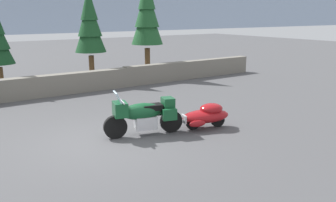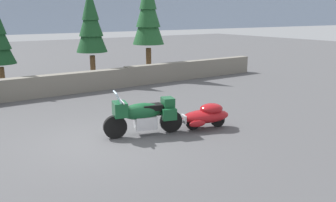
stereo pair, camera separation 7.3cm
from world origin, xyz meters
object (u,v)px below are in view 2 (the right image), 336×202
at_px(touring_motorcycle, 143,114).
at_px(pine_tree_tall, 148,13).
at_px(pine_tree_secondary, 91,23).
at_px(car_shaped_trailer, 206,115).

height_order(touring_motorcycle, pine_tree_tall, pine_tree_tall).
relative_size(touring_motorcycle, pine_tree_secondary, 0.48).
height_order(car_shaped_trailer, pine_tree_secondary, pine_tree_secondary).
bearing_deg(pine_tree_tall, pine_tree_secondary, 175.02).
distance_m(car_shaped_trailer, pine_tree_tall, 9.84).
relative_size(touring_motorcycle, car_shaped_trailer, 1.02).
bearing_deg(pine_tree_tall, car_shaped_trailer, -110.43).
height_order(touring_motorcycle, car_shaped_trailer, touring_motorcycle).
distance_m(pine_tree_tall, pine_tree_secondary, 3.19).
bearing_deg(touring_motorcycle, pine_tree_secondary, 76.69).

